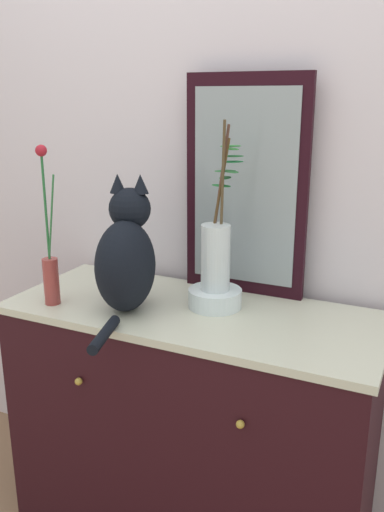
{
  "coord_description": "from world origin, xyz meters",
  "views": [
    {
      "loc": [
        0.7,
        -1.47,
        1.54
      ],
      "look_at": [
        0.0,
        0.0,
        1.06
      ],
      "focal_mm": 37.82,
      "sensor_mm": 36.0,
      "label": 1
    }
  ],
  "objects_px": {
    "cat_sitting": "(126,257)",
    "vase_glass_clear": "(216,250)",
    "sideboard": "(192,427)",
    "mirror_leaning": "(245,187)",
    "vase_slim_green": "(50,265)",
    "bowl_porcelain": "(215,298)"
  },
  "relations": [
    {
      "from": "vase_slim_green",
      "to": "vase_glass_clear",
      "type": "bearing_deg",
      "value": 22.62
    },
    {
      "from": "vase_glass_clear",
      "to": "mirror_leaning",
      "type": "bearing_deg",
      "value": 80.74
    },
    {
      "from": "sideboard",
      "to": "bowl_porcelain",
      "type": "bearing_deg",
      "value": 42.14
    },
    {
      "from": "mirror_leaning",
      "to": "cat_sitting",
      "type": "height_order",
      "value": "mirror_leaning"
    },
    {
      "from": "cat_sitting",
      "to": "vase_glass_clear",
      "type": "xyz_separation_m",
      "value": [
        0.25,
        0.14,
        0.02
      ]
    },
    {
      "from": "sideboard",
      "to": "cat_sitting",
      "type": "distance_m",
      "value": 0.65
    },
    {
      "from": "mirror_leaning",
      "to": "bowl_porcelain",
      "type": "relative_size",
      "value": 4.22
    },
    {
      "from": "sideboard",
      "to": "cat_sitting",
      "type": "relative_size",
      "value": 2.56
    },
    {
      "from": "bowl_porcelain",
      "to": "vase_glass_clear",
      "type": "distance_m",
      "value": 0.16
    },
    {
      "from": "mirror_leaning",
      "to": "cat_sitting",
      "type": "distance_m",
      "value": 0.46
    },
    {
      "from": "cat_sitting",
      "to": "vase_slim_green",
      "type": "distance_m",
      "value": 0.26
    },
    {
      "from": "sideboard",
      "to": "cat_sitting",
      "type": "xyz_separation_m",
      "value": [
        -0.19,
        -0.08,
        0.62
      ]
    },
    {
      "from": "bowl_porcelain",
      "to": "vase_glass_clear",
      "type": "height_order",
      "value": "vase_glass_clear"
    },
    {
      "from": "vase_glass_clear",
      "to": "vase_slim_green",
      "type": "bearing_deg",
      "value": -157.38
    },
    {
      "from": "mirror_leaning",
      "to": "cat_sitting",
      "type": "relative_size",
      "value": 1.55
    },
    {
      "from": "mirror_leaning",
      "to": "vase_glass_clear",
      "type": "xyz_separation_m",
      "value": [
        -0.03,
        -0.18,
        -0.18
      ]
    },
    {
      "from": "vase_slim_green",
      "to": "vase_glass_clear",
      "type": "relative_size",
      "value": 0.97
    },
    {
      "from": "cat_sitting",
      "to": "sideboard",
      "type": "bearing_deg",
      "value": 22.67
    },
    {
      "from": "vase_slim_green",
      "to": "vase_glass_clear",
      "type": "height_order",
      "value": "vase_glass_clear"
    },
    {
      "from": "mirror_leaning",
      "to": "vase_slim_green",
      "type": "xyz_separation_m",
      "value": [
        -0.53,
        -0.39,
        -0.24
      ]
    },
    {
      "from": "cat_sitting",
      "to": "vase_glass_clear",
      "type": "distance_m",
      "value": 0.29
    },
    {
      "from": "mirror_leaning",
      "to": "bowl_porcelain",
      "type": "distance_m",
      "value": 0.39
    }
  ]
}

